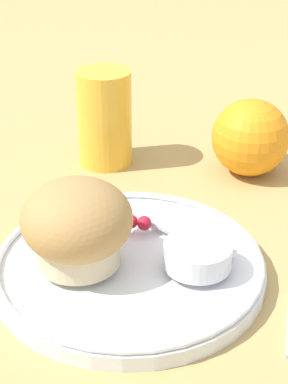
{
  "coord_description": "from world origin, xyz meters",
  "views": [
    {
      "loc": [
        0.13,
        -0.46,
        0.34
      ],
      "look_at": [
        0.02,
        0.04,
        0.06
      ],
      "focal_mm": 60.0,
      "sensor_mm": 36.0,
      "label": 1
    }
  ],
  "objects_px": {
    "butter_knife": "(151,219)",
    "orange_fruit": "(250,137)",
    "muffin": "(77,225)",
    "juice_glass": "(105,118)"
  },
  "relations": [
    {
      "from": "orange_fruit",
      "to": "juice_glass",
      "type": "relative_size",
      "value": 0.78
    },
    {
      "from": "muffin",
      "to": "orange_fruit",
      "type": "height_order",
      "value": "muffin"
    },
    {
      "from": "butter_knife",
      "to": "orange_fruit",
      "type": "height_order",
      "value": "orange_fruit"
    },
    {
      "from": "juice_glass",
      "to": "orange_fruit",
      "type": "bearing_deg",
      "value": 3.19
    },
    {
      "from": "muffin",
      "to": "juice_glass",
      "type": "distance_m",
      "value": 0.23
    },
    {
      "from": "muffin",
      "to": "butter_knife",
      "type": "bearing_deg",
      "value": 59.53
    },
    {
      "from": "muffin",
      "to": "juice_glass",
      "type": "relative_size",
      "value": 0.84
    },
    {
      "from": "muffin",
      "to": "orange_fruit",
      "type": "xyz_separation_m",
      "value": [
        0.13,
        0.24,
        -0.01
      ]
    },
    {
      "from": "orange_fruit",
      "to": "butter_knife",
      "type": "bearing_deg",
      "value": -116.51
    },
    {
      "from": "butter_knife",
      "to": "orange_fruit",
      "type": "distance_m",
      "value": 0.18
    }
  ]
}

